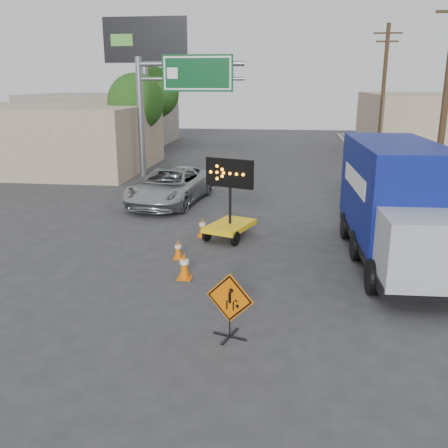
% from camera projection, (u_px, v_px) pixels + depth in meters
% --- Properties ---
extents(ground, '(100.00, 100.00, 0.00)m').
position_uv_depth(ground, '(190.00, 319.00, 11.82)').
color(ground, '#2D2D30').
rests_on(ground, ground).
extents(curb_right, '(0.40, 60.00, 0.12)m').
position_uv_depth(curb_right, '(389.00, 192.00, 25.18)').
color(curb_right, gray).
rests_on(curb_right, ground).
extents(sidewalk_right, '(4.00, 60.00, 0.15)m').
position_uv_depth(sidewalk_right, '(437.00, 193.00, 24.88)').
color(sidewalk_right, gray).
rests_on(sidewalk_right, ground).
extents(storefront_left_near, '(14.00, 10.00, 4.00)m').
position_uv_depth(storefront_left_near, '(38.00, 137.00, 32.14)').
color(storefront_left_near, tan).
rests_on(storefront_left_near, ground).
extents(storefront_left_far, '(12.00, 10.00, 4.40)m').
position_uv_depth(storefront_left_far, '(103.00, 119.00, 45.56)').
color(storefront_left_far, gray).
rests_on(storefront_left_far, ground).
extents(building_right_far, '(10.00, 14.00, 4.60)m').
position_uv_depth(building_right_far, '(434.00, 125.00, 38.11)').
color(building_right_far, tan).
rests_on(building_right_far, ground).
extents(highway_gantry, '(6.18, 0.38, 6.90)m').
position_uv_depth(highway_gantry, '(175.00, 89.00, 28.12)').
color(highway_gantry, slate).
rests_on(highway_gantry, ground).
extents(billboard, '(6.10, 0.54, 9.85)m').
position_uv_depth(billboard, '(145.00, 54.00, 35.55)').
color(billboard, slate).
rests_on(billboard, ground).
extents(utility_pole_near, '(1.80, 0.26, 9.00)m').
position_uv_depth(utility_pole_near, '(445.00, 102.00, 19.04)').
color(utility_pole_near, '#3F2C1B').
rests_on(utility_pole_near, ground).
extents(utility_pole_far, '(1.80, 0.26, 9.00)m').
position_uv_depth(utility_pole_far, '(383.00, 94.00, 32.39)').
color(utility_pole_far, '#3F2C1B').
rests_on(utility_pole_far, ground).
extents(tree_left_near, '(3.71, 3.71, 6.03)m').
position_uv_depth(tree_left_near, '(136.00, 102.00, 32.69)').
color(tree_left_near, '#3F2C1B').
rests_on(tree_left_near, ground).
extents(tree_left_far, '(4.10, 4.10, 6.66)m').
position_uv_depth(tree_left_far, '(154.00, 93.00, 40.32)').
color(tree_left_far, '#3F2C1B').
rests_on(tree_left_far, ground).
extents(construction_sign, '(1.08, 0.77, 1.49)m').
position_uv_depth(construction_sign, '(230.00, 304.00, 10.77)').
color(construction_sign, black).
rests_on(construction_sign, ground).
extents(arrow_board, '(1.82, 2.31, 2.88)m').
position_uv_depth(arrow_board, '(230.00, 221.00, 17.81)').
color(arrow_board, yellow).
rests_on(arrow_board, ground).
extents(pickup_truck, '(3.44, 6.17, 1.63)m').
position_uv_depth(pickup_truck, '(170.00, 186.00, 22.95)').
color(pickup_truck, '#A5A8AC').
rests_on(pickup_truck, ground).
extents(box_truck, '(2.71, 7.77, 3.65)m').
position_uv_depth(box_truck, '(396.00, 210.00, 15.19)').
color(box_truck, black).
rests_on(box_truck, ground).
extents(cone_a, '(0.41, 0.41, 0.80)m').
position_uv_depth(cone_a, '(184.00, 265.00, 14.15)').
color(cone_a, '#D65C04').
rests_on(cone_a, ground).
extents(cone_b, '(0.39, 0.39, 0.63)m').
position_uv_depth(cone_b, '(178.00, 249.00, 15.78)').
color(cone_b, '#D65C04').
rests_on(cone_b, ground).
extents(cone_c, '(0.43, 0.43, 0.72)m').
position_uv_depth(cone_c, '(202.00, 227.00, 18.07)').
color(cone_c, '#D65C04').
rests_on(cone_c, ground).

